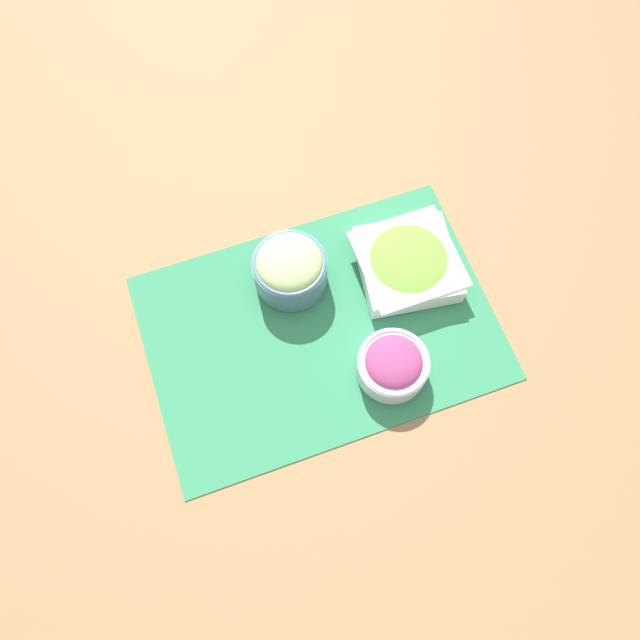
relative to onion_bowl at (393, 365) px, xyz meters
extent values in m
plane|color=olive|center=(0.08, -0.11, -0.03)|extent=(3.00, 3.00, 0.00)
cube|color=#2D7A51|center=(0.08, -0.11, -0.03)|extent=(0.55, 0.38, 0.00)
cylinder|color=silver|center=(0.00, 0.00, -0.01)|extent=(0.11, 0.11, 0.04)
torus|color=silver|center=(0.00, 0.00, 0.01)|extent=(0.11, 0.11, 0.01)
ellipsoid|color=#93386B|center=(0.00, 0.00, 0.01)|extent=(0.09, 0.09, 0.03)
cylinder|color=slate|center=(0.10, -0.20, 0.00)|extent=(0.12, 0.12, 0.06)
torus|color=slate|center=(0.10, -0.20, 0.03)|extent=(0.12, 0.12, 0.01)
ellipsoid|color=#A8CC7F|center=(0.10, -0.20, 0.03)|extent=(0.11, 0.11, 0.04)
cube|color=white|center=(-0.09, -0.16, -0.01)|extent=(0.17, 0.17, 0.04)
cube|color=white|center=(-0.09, -0.16, 0.01)|extent=(0.16, 0.16, 0.00)
ellipsoid|color=#6BAD38|center=(-0.09, -0.16, 0.01)|extent=(0.14, 0.14, 0.02)
camera|label=1|loc=(0.20, 0.23, 0.91)|focal=35.00mm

